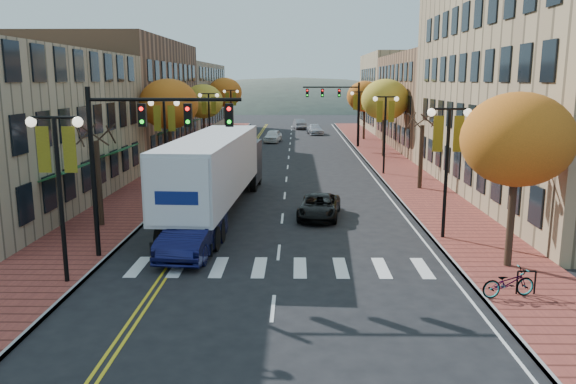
{
  "coord_description": "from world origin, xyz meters",
  "views": [
    {
      "loc": [
        0.75,
        -19.04,
        7.25
      ],
      "look_at": [
        0.36,
        6.2,
        2.2
      ],
      "focal_mm": 35.0,
      "sensor_mm": 36.0,
      "label": 1
    }
  ],
  "objects_px": {
    "black_suv": "(319,206)",
    "bicycle": "(508,283)",
    "semi_truck": "(218,167)",
    "navy_sedan": "(193,233)"
  },
  "relations": [
    {
      "from": "navy_sedan",
      "to": "bicycle",
      "type": "height_order",
      "value": "navy_sedan"
    },
    {
      "from": "navy_sedan",
      "to": "semi_truck",
      "type": "bearing_deg",
      "value": 94.39
    },
    {
      "from": "black_suv",
      "to": "bicycle",
      "type": "bearing_deg",
      "value": -55.67
    },
    {
      "from": "navy_sedan",
      "to": "black_suv",
      "type": "relative_size",
      "value": 1.21
    },
    {
      "from": "semi_truck",
      "to": "navy_sedan",
      "type": "xyz_separation_m",
      "value": [
        -0.07,
        -7.51,
        -1.67
      ]
    },
    {
      "from": "semi_truck",
      "to": "navy_sedan",
      "type": "relative_size",
      "value": 3.26
    },
    {
      "from": "semi_truck",
      "to": "black_suv",
      "type": "xyz_separation_m",
      "value": [
        5.53,
        -1.14,
        -1.94
      ]
    },
    {
      "from": "navy_sedan",
      "to": "black_suv",
      "type": "distance_m",
      "value": 8.49
    },
    {
      "from": "semi_truck",
      "to": "black_suv",
      "type": "height_order",
      "value": "semi_truck"
    },
    {
      "from": "black_suv",
      "to": "navy_sedan",
      "type": "bearing_deg",
      "value": -123.96
    }
  ]
}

